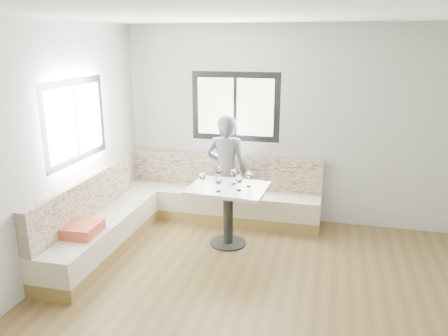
{
  "coord_description": "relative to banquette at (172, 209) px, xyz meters",
  "views": [
    {
      "loc": [
        0.48,
        -3.65,
        2.57
      ],
      "look_at": [
        -0.83,
        1.54,
        1.0
      ],
      "focal_mm": 35.0,
      "sensor_mm": 36.0,
      "label": 1
    }
  ],
  "objects": [
    {
      "name": "wine_glass_f",
      "position": [
        0.66,
        0.01,
        0.6
      ],
      "size": [
        0.09,
        0.09,
        0.2
      ],
      "color": "white",
      "rests_on": "table"
    },
    {
      "name": "wine_glass_b",
      "position": [
        0.77,
        -0.39,
        0.6
      ],
      "size": [
        0.09,
        0.09,
        0.2
      ],
      "color": "white",
      "rests_on": "table"
    },
    {
      "name": "banquette",
      "position": [
        0.0,
        0.0,
        0.0
      ],
      "size": [
        2.9,
        2.8,
        0.95
      ],
      "color": "olive",
      "rests_on": "ground"
    },
    {
      "name": "wine_glass_d",
      "position": [
        0.89,
        -0.07,
        0.6
      ],
      "size": [
        0.09,
        0.09,
        0.2
      ],
      "color": "white",
      "rests_on": "table"
    },
    {
      "name": "wine_glass_a",
      "position": [
        0.53,
        -0.28,
        0.6
      ],
      "size": [
        0.09,
        0.09,
        0.2
      ],
      "color": "white",
      "rests_on": "table"
    },
    {
      "name": "person",
      "position": [
        0.66,
        0.47,
        0.47
      ],
      "size": [
        0.6,
        0.4,
        1.6
      ],
      "primitive_type": "imported",
      "rotation": [
        0.0,
        0.0,
        3.17
      ],
      "color": "#4E4F53",
      "rests_on": "ground"
    },
    {
      "name": "table",
      "position": [
        0.84,
        -0.18,
        0.26
      ],
      "size": [
        1.01,
        0.81,
        0.79
      ],
      "rotation": [
        0.0,
        0.0,
        -0.06
      ],
      "color": "black",
      "rests_on": "ground"
    },
    {
      "name": "wine_glass_c",
      "position": [
        1.01,
        -0.29,
        0.6
      ],
      "size": [
        0.09,
        0.09,
        0.2
      ],
      "color": "white",
      "rests_on": "table"
    },
    {
      "name": "wine_glass_e",
      "position": [
        1.1,
        -0.13,
        0.6
      ],
      "size": [
        0.09,
        0.09,
        0.2
      ],
      "color": "white",
      "rests_on": "table"
    },
    {
      "name": "olive_ramekin",
      "position": [
        0.67,
        -0.04,
        0.48
      ],
      "size": [
        0.09,
        0.09,
        0.04
      ],
      "color": "white",
      "rests_on": "table"
    },
    {
      "name": "room",
      "position": [
        1.51,
        -1.54,
        1.08
      ],
      "size": [
        5.01,
        5.01,
        2.81
      ],
      "color": "brown",
      "rests_on": "ground"
    }
  ]
}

